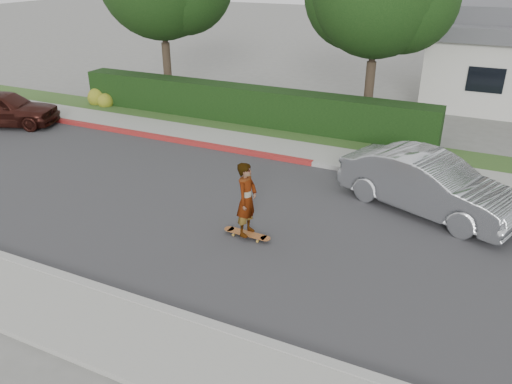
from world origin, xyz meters
TOP-DOWN VIEW (x-y plane):
  - ground at (0.00, 0.00)m, footprint 120.00×120.00m
  - road at (0.00, 0.00)m, footprint 60.00×8.00m
  - curb_near at (0.00, -4.10)m, footprint 60.00×0.20m
  - sidewalk_near at (0.00, -5.00)m, footprint 60.00×1.60m
  - curb_far at (0.00, 4.10)m, footprint 60.00×0.20m
  - curb_red_section at (-5.00, 4.10)m, footprint 12.00×0.21m
  - sidewalk_far at (0.00, 5.00)m, footprint 60.00×1.60m
  - planting_strip at (0.00, 6.60)m, footprint 60.00×1.60m
  - hedge at (-3.00, 7.20)m, footprint 15.00×1.00m
  - flowering_shrub at (-10.01, 6.74)m, footprint 1.40×1.00m
  - skateboard at (1.11, -0.90)m, footprint 1.22×0.28m
  - skateboarder at (1.11, -0.90)m, footprint 0.44×0.66m
  - car_silver at (4.72, 2.42)m, footprint 4.92×3.14m
  - car_maroon at (-11.45, 2.90)m, footprint 4.42×3.04m

SIDE VIEW (x-z plane):
  - ground at x=0.00m, z-range 0.00..0.00m
  - road at x=0.00m, z-range 0.00..0.01m
  - planting_strip at x=0.00m, z-range 0.00..0.10m
  - sidewalk_near at x=0.00m, z-range 0.00..0.12m
  - sidewalk_far at x=0.00m, z-range 0.00..0.12m
  - curb_near at x=0.00m, z-range 0.00..0.15m
  - curb_far at x=0.00m, z-range 0.00..0.15m
  - curb_red_section at x=-5.00m, z-range 0.00..0.15m
  - skateboard at x=1.11m, z-range 0.05..0.16m
  - flowering_shrub at x=-10.01m, z-range -0.12..0.78m
  - car_maroon at x=-11.45m, z-range 0.00..1.40m
  - hedge at x=-3.00m, z-range 0.00..1.50m
  - car_silver at x=4.72m, z-range 0.00..1.53m
  - skateboarder at x=1.11m, z-range 0.12..1.93m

